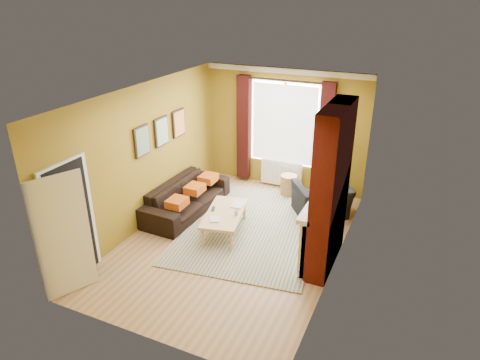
{
  "coord_description": "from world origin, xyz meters",
  "views": [
    {
      "loc": [
        2.96,
        -6.3,
        4.36
      ],
      "look_at": [
        0.0,
        0.25,
        1.15
      ],
      "focal_mm": 32.0,
      "sensor_mm": 36.0,
      "label": 1
    }
  ],
  "objects_px": {
    "sofa": "(187,197)",
    "coffee_table": "(225,214)",
    "floor_lamp": "(346,155)",
    "wicker_stool": "(289,185)",
    "armchair": "(322,200)"
  },
  "relations": [
    {
      "from": "armchair",
      "to": "floor_lamp",
      "type": "distance_m",
      "value": 1.05
    },
    {
      "from": "armchair",
      "to": "coffee_table",
      "type": "bearing_deg",
      "value": 8.06
    },
    {
      "from": "sofa",
      "to": "wicker_stool",
      "type": "xyz_separation_m",
      "value": [
        1.72,
        1.67,
        -0.09
      ]
    },
    {
      "from": "wicker_stool",
      "to": "floor_lamp",
      "type": "distance_m",
      "value": 1.59
    },
    {
      "from": "sofa",
      "to": "wicker_stool",
      "type": "bearing_deg",
      "value": -43.66
    },
    {
      "from": "sofa",
      "to": "wicker_stool",
      "type": "distance_m",
      "value": 2.4
    },
    {
      "from": "coffee_table",
      "to": "armchair",
      "type": "bearing_deg",
      "value": 31.92
    },
    {
      "from": "sofa",
      "to": "armchair",
      "type": "relative_size",
      "value": 2.13
    },
    {
      "from": "armchair",
      "to": "coffee_table",
      "type": "height_order",
      "value": "armchair"
    },
    {
      "from": "armchair",
      "to": "wicker_stool",
      "type": "relative_size",
      "value": 2.23
    },
    {
      "from": "armchair",
      "to": "floor_lamp",
      "type": "xyz_separation_m",
      "value": [
        0.32,
        0.52,
        0.86
      ]
    },
    {
      "from": "armchair",
      "to": "coffee_table",
      "type": "xyz_separation_m",
      "value": [
        -1.52,
        -1.48,
        0.05
      ]
    },
    {
      "from": "sofa",
      "to": "coffee_table",
      "type": "height_order",
      "value": "sofa"
    },
    {
      "from": "coffee_table",
      "to": "floor_lamp",
      "type": "relative_size",
      "value": 0.95
    },
    {
      "from": "sofa",
      "to": "coffee_table",
      "type": "distance_m",
      "value": 1.22
    }
  ]
}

